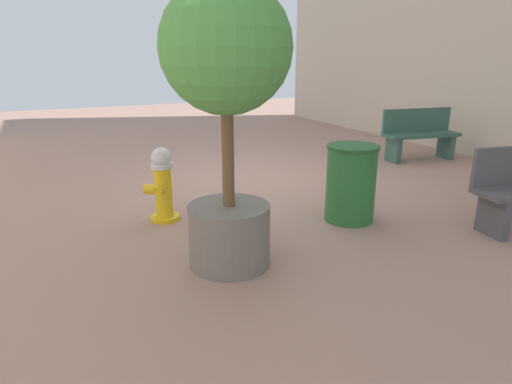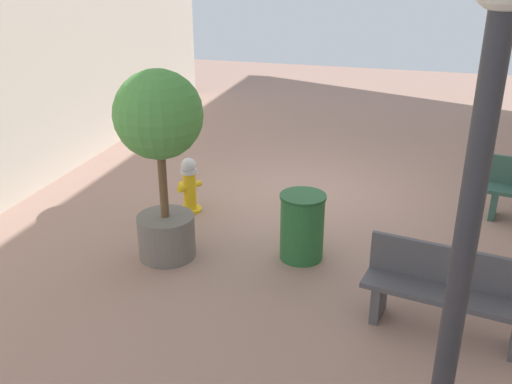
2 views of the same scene
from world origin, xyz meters
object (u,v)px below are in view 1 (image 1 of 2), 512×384
(planter_tree, at_px, (227,89))
(trash_bin, at_px, (351,183))
(bench_near, at_px, (419,134))
(fire_hydrant, at_px, (163,184))

(planter_tree, bearing_deg, trash_bin, -165.64)
(trash_bin, bearing_deg, bench_near, -147.53)
(fire_hydrant, xyz_separation_m, trash_bin, (-2.00, 0.99, 0.01))
(planter_tree, relative_size, trash_bin, 2.77)
(fire_hydrant, height_order, bench_near, bench_near)
(bench_near, height_order, trash_bin, bench_near)
(fire_hydrant, height_order, trash_bin, trash_bin)
(bench_near, xyz_separation_m, trash_bin, (3.19, 2.03, -0.02))
(bench_near, xyz_separation_m, planter_tree, (4.95, 2.48, 1.16))
(fire_hydrant, distance_m, trash_bin, 2.24)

